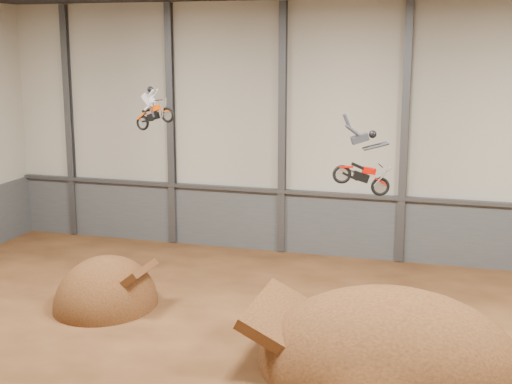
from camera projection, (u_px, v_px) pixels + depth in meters
floor at (269, 370)px, 26.04m from camera, size 40.00×40.00×0.00m
back_wall at (343, 132)px, 38.68m from camera, size 40.00×0.10×14.00m
lower_band_back at (340, 226)px, 39.67m from camera, size 39.80×0.18×3.50m
steel_rail at (340, 195)px, 39.16m from camera, size 39.80×0.35×0.20m
steel_column_0 at (69, 123)px, 43.12m from camera, size 0.40×0.36×13.90m
steel_column_1 at (171, 126)px, 41.27m from camera, size 0.40×0.36×13.90m
steel_column_2 at (282, 130)px, 39.42m from camera, size 0.40×0.36×13.90m
steel_column_3 at (405, 134)px, 37.57m from camera, size 0.40×0.36×13.90m
takeoff_ramp at (106, 306)px, 32.45m from camera, size 4.56×5.26×4.56m
landing_ramp at (389, 367)px, 26.29m from camera, size 9.79×8.66×5.65m
fmx_rider_a at (156, 104)px, 30.19m from camera, size 2.60×1.32×2.36m
fmx_rider_b at (359, 156)px, 28.88m from camera, size 4.01×2.01×3.61m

